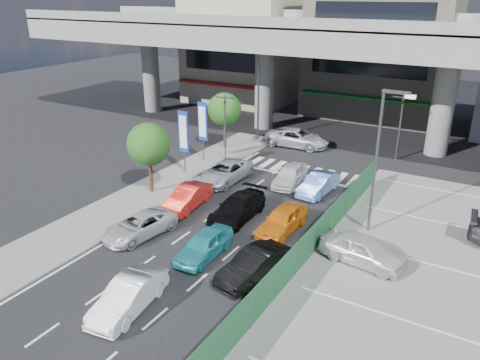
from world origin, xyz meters
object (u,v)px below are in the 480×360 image
Objects in this scene: hatch_black_mid_right at (255,265)px; wagon_silver_front_left at (224,172)px; taxi_orange_left at (188,197)px; tree_near at (149,144)px; hatch_white_back_mid at (128,296)px; crossing_wagon_silver at (297,138)px; street_lamp_left at (260,88)px; signboard_near at (184,134)px; street_lamp_right at (380,151)px; traffic_light_right at (402,111)px; sedan_white_mid_left at (139,226)px; parked_sedan_white at (363,250)px; signboard_far at (203,123)px; tree_far at (225,110)px; taxi_orange_right at (282,220)px; traffic_cone at (329,237)px; taxi_teal_mid at (204,245)px; kei_truck_front_right at (319,184)px; sedan_white_front_mid at (290,175)px; traffic_light_left at (225,112)px.

wagon_silver_front_left is (-7.58, 9.46, 0.00)m from hatch_black_mid_right.
tree_near is at bearing 164.58° from taxi_orange_left.
hatch_white_back_mid is 0.77× the size of crossing_wagon_silver.
street_lamp_left is 1.91× the size of hatch_black_mid_right.
hatch_black_mid_right is (10.90, -9.30, -2.37)m from signboard_near.
crossing_wagon_silver reaches higher than taxi_orange_left.
signboard_near is (-14.37, 1.99, -1.71)m from street_lamp_right.
sedan_white_mid_left is (-9.23, -19.92, -3.32)m from traffic_light_right.
crossing_wagon_silver is at bearing 2.28° from street_lamp_left.
hatch_black_mid_right is at bearing 141.28° from parked_sedan_white.
tree_far reaches higher than signboard_far.
taxi_orange_right is (2.55, 9.62, 0.00)m from hatch_white_back_mid.
wagon_silver_front_left is at bearing 71.85° from parked_sedan_white.
crossing_wagon_silver reaches higher than traffic_cone.
tree_near is at bearing -87.13° from signboard_near.
tree_near is at bearing 118.28° from hatch_white_back_mid.
hatch_black_mid_right and wagon_silver_front_left have the same top height.
street_lamp_left is at bearing 106.26° from wagon_silver_front_left.
hatch_black_mid_right is (3.12, -0.40, 0.03)m from taxi_teal_mid.
sedan_white_mid_left is at bearing -147.60° from street_lamp_right.
street_lamp_right is 1.81× the size of sedan_white_mid_left.
taxi_orange_right reaches higher than kei_truck_front_right.
hatch_white_back_mid is at bearing -42.66° from sedan_white_mid_left.
sedan_white_front_mid is (-3.36, 11.29, 0.00)m from hatch_black_mid_right.
taxi_orange_right and wagon_silver_front_left have the same top height.
street_lamp_left is (-13.50, 12.00, 0.00)m from street_lamp_right.
traffic_cone is (13.40, -11.05, -2.97)m from tree_far.
street_lamp_right reaches higher than taxi_orange_right.
sedan_white_front_mid is (3.92, 6.61, 0.01)m from taxi_orange_left.
taxi_orange_right is 0.82× the size of wagon_silver_front_left.
signboard_far is (-13.10, -8.01, -0.87)m from traffic_light_right.
sedan_white_mid_left is at bearing -56.44° from tree_near.
street_lamp_left is 2.05× the size of taxi_teal_mid.
traffic_light_right reaches higher than traffic_cone.
wagon_silver_front_left is at bearing -58.89° from traffic_light_left.
traffic_cone is (8.31, -14.70, -0.34)m from crossing_wagon_silver.
traffic_light_left is 4.22m from signboard_near.
kei_truck_front_right is at bearing 73.91° from hatch_white_back_mid.
parked_sedan_white reaches higher than kei_truck_front_right.
sedan_white_front_mid is at bearing 14.83° from signboard_near.
sedan_white_mid_left is 11.65m from sedan_white_front_mid.
traffic_light_left is 7.26× the size of traffic_cone.
hatch_white_back_mid is (6.47, -18.08, -3.25)m from traffic_light_left.
tree_far is 12.20m from taxi_orange_left.
traffic_cone is at bearing 80.71° from hatch_black_mid_right.
sedan_white_mid_left is at bearing -114.87° from traffic_light_right.
wagon_silver_front_left is at bearing -76.06° from street_lamp_left.
hatch_black_mid_right is at bearing -48.99° from wagon_silver_front_left.
hatch_white_back_mid is 5.18m from taxi_teal_mid.
sedan_white_mid_left is 1.13× the size of taxi_teal_mid.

